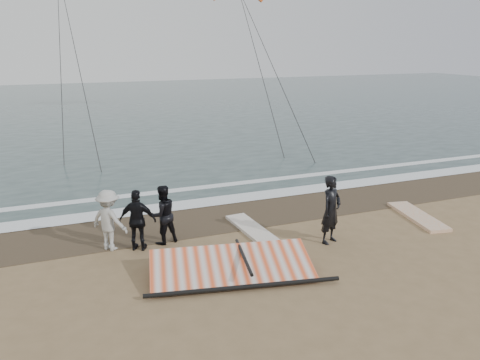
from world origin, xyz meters
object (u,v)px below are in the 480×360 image
object	(u,v)px
man_main	(331,210)
sail_rig	(227,266)
board_cream	(251,229)
board_white	(418,216)

from	to	relation	value
man_main	sail_rig	size ratio (longest dim) A/B	0.44
man_main	sail_rig	bearing A→B (deg)	167.80
board_cream	sail_rig	distance (m)	2.77
board_white	sail_rig	world-z (taller)	sail_rig
man_main	board_cream	xyz separation A→B (m)	(-1.69, 1.56, -0.90)
board_cream	board_white	bearing A→B (deg)	-14.10
board_white	sail_rig	distance (m)	6.99
man_main	board_white	size ratio (longest dim) A/B	0.75
man_main	board_white	world-z (taller)	man_main
man_main	sail_rig	xyz separation A→B (m)	(-3.27, -0.71, -0.75)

